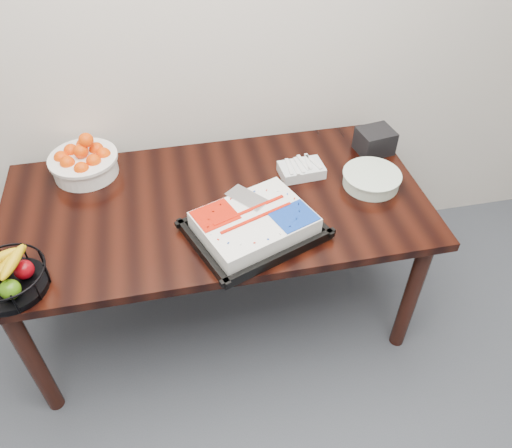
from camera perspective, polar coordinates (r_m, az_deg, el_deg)
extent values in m
plane|color=silver|center=(2.27, -7.58, 22.54)|extent=(5.00, 0.00, 5.00)
cube|color=black|center=(2.15, -4.66, 2.20)|extent=(1.80, 0.90, 0.04)
cylinder|color=black|center=(2.28, -24.12, -14.06)|extent=(0.07, 0.07, 0.71)
cylinder|color=black|center=(2.75, -22.49, -1.20)|extent=(0.07, 0.07, 0.71)
cylinder|color=black|center=(2.39, 17.30, -7.81)|extent=(0.07, 0.07, 0.71)
cylinder|color=black|center=(2.85, 11.22, 3.44)|extent=(0.07, 0.07, 0.71)
cube|color=black|center=(1.98, -0.18, -0.89)|extent=(0.59, 0.53, 0.02)
cube|color=white|center=(1.95, -0.18, 0.12)|extent=(0.51, 0.45, 0.07)
cube|color=#BB1404|center=(1.97, -4.30, 2.08)|extent=(0.20, 0.18, 0.00)
cube|color=#0D3295|center=(1.88, 4.11, -0.19)|extent=(0.20, 0.18, 0.00)
cube|color=silver|center=(2.00, 0.10, 3.09)|extent=(0.17, 0.18, 0.00)
cylinder|color=white|center=(2.39, -18.96, 6.36)|extent=(0.28, 0.28, 0.09)
cylinder|color=white|center=(2.36, -19.18, 7.15)|extent=(0.30, 0.30, 0.01)
cylinder|color=black|center=(1.99, -26.11, -6.37)|extent=(0.26, 0.26, 0.03)
torus|color=black|center=(1.93, -26.79, -4.87)|extent=(0.27, 0.27, 0.01)
cylinder|color=white|center=(2.26, 13.03, 4.96)|extent=(0.24, 0.24, 0.06)
cylinder|color=white|center=(2.24, 13.15, 5.58)|extent=(0.26, 0.26, 0.01)
cube|color=silver|center=(2.27, 5.21, 6.17)|extent=(0.20, 0.14, 0.05)
cube|color=black|center=(2.46, 13.43, 9.22)|extent=(0.18, 0.16, 0.11)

